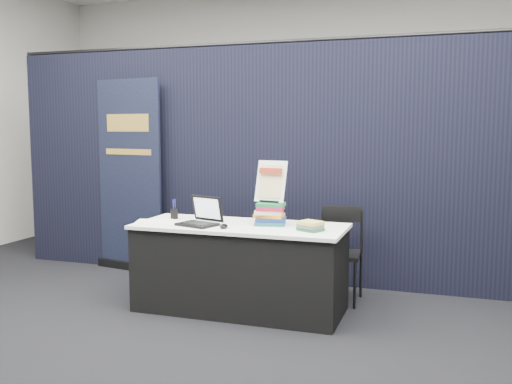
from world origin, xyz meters
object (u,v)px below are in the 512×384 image
Objects in this scene: book_stack_tall at (270,214)px; book_stack_short at (310,226)px; info_sign at (271,182)px; stacking_chair at (339,249)px; display_table at (240,267)px; pullup_banner at (130,186)px; laptop at (199,218)px.

book_stack_tall reaches higher than book_stack_short.
stacking_chair is (0.51, 0.46, -0.64)m from info_sign.
pullup_banner is (-1.64, 0.95, 0.55)m from display_table.
laptop is 1.70m from pullup_banner.
book_stack_tall is 0.12× the size of pullup_banner.
pullup_banner is at bearing 150.01° from display_table.
pullup_banner is 2.47m from stacking_chair.
laptop is 0.18× the size of pullup_banner.
laptop is (-0.32, -0.13, 0.43)m from display_table.
stacking_chair reaches higher than display_table.
pullup_banner is (-1.89, 0.85, -0.19)m from info_sign.
pullup_banner is at bearing 158.14° from laptop.
info_sign is at bearing -142.62° from stacking_chair.
pullup_banner reaches higher than display_table.
pullup_banner reaches higher than book_stack_tall.
book_stack_short is at bearing -23.53° from book_stack_tall.
book_stack_short is (0.96, 0.03, -0.02)m from laptop.
book_stack_tall is at bearing 156.47° from book_stack_short.
info_sign is (0.57, 0.23, 0.31)m from laptop.
book_stack_short reaches higher than display_table.
book_stack_tall is 0.43m from book_stack_short.
book_stack_short is 0.75m from stacking_chair.
display_table is 1.97m from pullup_banner.
stacking_chair is (1.08, 0.69, -0.34)m from laptop.
display_table is at bearing -149.50° from info_sign.
book_stack_tall is at bearing -82.03° from info_sign.
pullup_banner is at bearing 155.31° from book_stack_short.
laptop is 1.32m from stacking_chair.
display_table is 0.76m from book_stack_short.
info_sign is 0.43× the size of stacking_chair.
pullup_banner is (-2.27, 1.05, 0.14)m from book_stack_short.
stacking_chair is at bearing 79.92° from book_stack_short.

